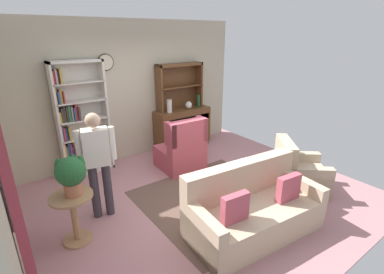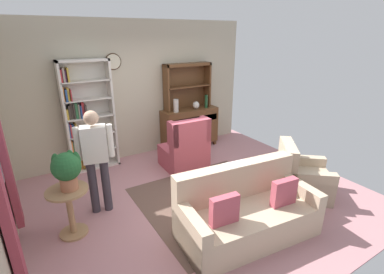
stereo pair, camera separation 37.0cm
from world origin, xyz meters
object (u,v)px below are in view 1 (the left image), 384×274
object	(u,v)px
vase_round	(189,105)
sideboard	(182,126)
vase_tall	(169,106)
sideboard_hutch	(179,80)
bottle_wine	(198,101)
wingback_chair	(182,151)
book_stack	(224,178)
person_reading	(98,159)
plant_stand	(74,213)
potted_plant_large	(71,173)
coffee_table	(221,183)
bookshelf	(79,121)
couch_floral	(252,210)
armchair_floral	(298,174)

from	to	relation	value
vase_round	sideboard	bearing A→B (deg)	152.83
vase_tall	sideboard_hutch	bearing A→B (deg)	25.89
sideboard	bottle_wine	bearing A→B (deg)	-12.89
vase_tall	vase_round	bearing A→B (deg)	1.49
sideboard	wingback_chair	world-z (taller)	wingback_chair
wingback_chair	book_stack	bearing A→B (deg)	-96.39
sideboard	vase_tall	size ratio (longest dim) A/B	4.60
bottle_wine	person_reading	xyz separation A→B (m)	(-2.83, -1.40, -0.16)
wingback_chair	book_stack	size ratio (longest dim) A/B	4.91
sideboard	wingback_chair	xyz separation A→B (m)	(-0.66, -0.94, -0.13)
plant_stand	potted_plant_large	world-z (taller)	potted_plant_large
bottle_wine	person_reading	size ratio (longest dim) A/B	0.19
person_reading	coffee_table	size ratio (longest dim) A/B	1.95
sideboard_hutch	bottle_wine	distance (m)	0.66
bookshelf	couch_floral	size ratio (longest dim) A/B	1.12
bookshelf	armchair_floral	xyz separation A→B (m)	(2.73, -2.83, -0.73)
bookshelf	plant_stand	xyz separation A→B (m)	(-0.68, -1.91, -0.60)
sideboard	vase_round	xyz separation A→B (m)	(0.13, -0.07, 0.50)
sideboard_hutch	wingback_chair	world-z (taller)	sideboard_hutch
wingback_chair	coffee_table	xyz separation A→B (m)	(-0.19, -1.33, -0.03)
couch_floral	wingback_chair	world-z (taller)	wingback_chair
plant_stand	book_stack	bearing A→B (deg)	-12.86
vase_tall	book_stack	xyz separation A→B (m)	(-0.42, -2.22, -0.62)
sideboard_hutch	book_stack	world-z (taller)	sideboard_hutch
sideboard	person_reading	size ratio (longest dim) A/B	0.83
bottle_wine	person_reading	world-z (taller)	person_reading
book_stack	vase_tall	bearing A→B (deg)	79.22
sideboard_hutch	vase_round	world-z (taller)	sideboard_hutch
bookshelf	potted_plant_large	world-z (taller)	bookshelf
potted_plant_large	person_reading	xyz separation A→B (m)	(0.43, 0.34, -0.06)
book_stack	bottle_wine	bearing A→B (deg)	61.49
vase_tall	bottle_wine	distance (m)	0.78
vase_round	book_stack	xyz separation A→B (m)	(-0.94, -2.24, -0.56)
coffee_table	couch_floral	bearing A→B (deg)	-97.69
book_stack	wingback_chair	bearing A→B (deg)	83.61
wingback_chair	potted_plant_large	xyz separation A→B (m)	(-2.21, -0.89, 0.58)
armchair_floral	plant_stand	size ratio (longest dim) A/B	1.61
bottle_wine	armchair_floral	xyz separation A→B (m)	(0.10, -2.65, -0.78)
bottle_wine	potted_plant_large	distance (m)	3.69
vase_round	coffee_table	bearing A→B (deg)	-113.93
bottle_wine	bookshelf	bearing A→B (deg)	176.20
sideboard	coffee_table	world-z (taller)	sideboard
sideboard_hutch	vase_round	distance (m)	0.60
sideboard	wingback_chair	bearing A→B (deg)	-125.18
armchair_floral	person_reading	bearing A→B (deg)	156.85
bottle_wine	wingback_chair	bearing A→B (deg)	-141.10
potted_plant_large	sideboard_hutch	bearing A→B (deg)	34.02
sideboard	vase_round	bearing A→B (deg)	-27.17
plant_stand	armchair_floral	bearing A→B (deg)	-15.09
coffee_table	potted_plant_large	bearing A→B (deg)	167.67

